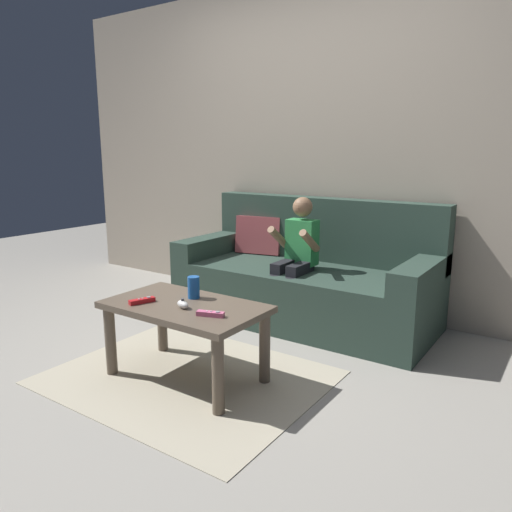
{
  "coord_description": "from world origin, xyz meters",
  "views": [
    {
      "loc": [
        1.8,
        -1.81,
        1.23
      ],
      "look_at": [
        0.12,
        0.66,
        0.58
      ],
      "focal_mm": 34.45,
      "sensor_mm": 36.0,
      "label": 1
    }
  ],
  "objects_px": {
    "coffee_table": "(185,317)",
    "game_remote_pink_far_corner": "(210,314)",
    "person_seated_on_couch": "(296,254)",
    "nunchuk_white": "(183,304)",
    "game_remote_red_near_edge": "(142,301)",
    "soda_can": "(194,287)",
    "couch": "(306,279)"
  },
  "relations": [
    {
      "from": "coffee_table",
      "to": "soda_can",
      "type": "height_order",
      "value": "soda_can"
    },
    {
      "from": "game_remote_pink_far_corner",
      "to": "soda_can",
      "type": "xyz_separation_m",
      "value": [
        -0.27,
        0.18,
        0.05
      ]
    },
    {
      "from": "nunchuk_white",
      "to": "soda_can",
      "type": "distance_m",
      "value": 0.19
    },
    {
      "from": "nunchuk_white",
      "to": "game_remote_pink_far_corner",
      "type": "distance_m",
      "value": 0.2
    },
    {
      "from": "nunchuk_white",
      "to": "person_seated_on_couch",
      "type": "bearing_deg",
      "value": 87.95
    },
    {
      "from": "nunchuk_white",
      "to": "coffee_table",
      "type": "bearing_deg",
      "value": 124.28
    },
    {
      "from": "coffee_table",
      "to": "game_remote_pink_far_corner",
      "type": "bearing_deg",
      "value": -17.72
    },
    {
      "from": "couch",
      "to": "soda_can",
      "type": "distance_m",
      "value": 1.15
    },
    {
      "from": "person_seated_on_couch",
      "to": "game_remote_pink_far_corner",
      "type": "xyz_separation_m",
      "value": [
        0.16,
        -1.13,
        -0.09
      ]
    },
    {
      "from": "person_seated_on_couch",
      "to": "nunchuk_white",
      "type": "bearing_deg",
      "value": -92.05
    },
    {
      "from": "coffee_table",
      "to": "game_remote_red_near_edge",
      "type": "bearing_deg",
      "value": -149.46
    },
    {
      "from": "game_remote_red_near_edge",
      "to": "game_remote_pink_far_corner",
      "type": "bearing_deg",
      "value": 5.31
    },
    {
      "from": "game_remote_red_near_edge",
      "to": "nunchuk_white",
      "type": "xyz_separation_m",
      "value": [
        0.24,
        0.06,
        0.01
      ]
    },
    {
      "from": "person_seated_on_couch",
      "to": "game_remote_red_near_edge",
      "type": "xyz_separation_m",
      "value": [
        -0.28,
        -1.17,
        -0.09
      ]
    },
    {
      "from": "person_seated_on_couch",
      "to": "soda_can",
      "type": "bearing_deg",
      "value": -96.68
    },
    {
      "from": "nunchuk_white",
      "to": "game_remote_red_near_edge",
      "type": "bearing_deg",
      "value": -166.23
    },
    {
      "from": "coffee_table",
      "to": "game_remote_pink_far_corner",
      "type": "relative_size",
      "value": 5.97
    },
    {
      "from": "game_remote_red_near_edge",
      "to": "game_remote_pink_far_corner",
      "type": "height_order",
      "value": "same"
    },
    {
      "from": "coffee_table",
      "to": "nunchuk_white",
      "type": "bearing_deg",
      "value": -55.72
    },
    {
      "from": "coffee_table",
      "to": "game_remote_pink_far_corner",
      "type": "distance_m",
      "value": 0.27
    },
    {
      "from": "couch",
      "to": "nunchuk_white",
      "type": "xyz_separation_m",
      "value": [
        -0.02,
        -1.29,
        0.15
      ]
    },
    {
      "from": "game_remote_red_near_edge",
      "to": "nunchuk_white",
      "type": "relative_size",
      "value": 1.44
    },
    {
      "from": "game_remote_red_near_edge",
      "to": "soda_can",
      "type": "relative_size",
      "value": 1.18
    },
    {
      "from": "coffee_table",
      "to": "person_seated_on_couch",
      "type": "bearing_deg",
      "value": 85.65
    },
    {
      "from": "game_remote_red_near_edge",
      "to": "nunchuk_white",
      "type": "height_order",
      "value": "nunchuk_white"
    },
    {
      "from": "person_seated_on_couch",
      "to": "nunchuk_white",
      "type": "distance_m",
      "value": 1.11
    },
    {
      "from": "couch",
      "to": "coffee_table",
      "type": "distance_m",
      "value": 1.24
    },
    {
      "from": "coffee_table",
      "to": "game_remote_red_near_edge",
      "type": "relative_size",
      "value": 5.99
    },
    {
      "from": "person_seated_on_couch",
      "to": "coffee_table",
      "type": "bearing_deg",
      "value": -94.35
    },
    {
      "from": "couch",
      "to": "soda_can",
      "type": "bearing_deg",
      "value": -94.74
    },
    {
      "from": "coffee_table",
      "to": "nunchuk_white",
      "type": "relative_size",
      "value": 8.65
    },
    {
      "from": "person_seated_on_couch",
      "to": "game_remote_red_near_edge",
      "type": "relative_size",
      "value": 6.34
    }
  ]
}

